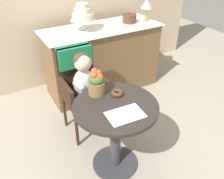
% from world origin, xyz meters
% --- Properties ---
extents(ground_plane, '(8.00, 8.00, 0.00)m').
position_xyz_m(ground_plane, '(0.00, 0.00, 0.00)').
color(ground_plane, gray).
extents(cafe_table, '(0.72, 0.72, 0.72)m').
position_xyz_m(cafe_table, '(0.00, 0.00, 0.51)').
color(cafe_table, '#282321').
rests_on(cafe_table, ground).
extents(wicker_chair, '(0.42, 0.45, 0.95)m').
position_xyz_m(wicker_chair, '(-0.04, 0.69, 0.64)').
color(wicker_chair, '#332114').
rests_on(wicker_chair, ground).
extents(seated_child, '(0.27, 0.32, 0.73)m').
position_xyz_m(seated_child, '(-0.04, 0.53, 0.68)').
color(seated_child, silver).
rests_on(seated_child, ground).
extents(paper_napkin, '(0.30, 0.21, 0.00)m').
position_xyz_m(paper_napkin, '(0.00, -0.15, 0.72)').
color(paper_napkin, white).
rests_on(paper_napkin, cafe_table).
extents(donut_front, '(0.11, 0.11, 0.04)m').
position_xyz_m(donut_front, '(0.09, 0.12, 0.74)').
color(donut_front, '#4C2D19').
rests_on(donut_front, cafe_table).
extents(flower_vase, '(0.15, 0.15, 0.24)m').
position_xyz_m(flower_vase, '(-0.06, 0.23, 0.83)').
color(flower_vase, brown).
rests_on(flower_vase, cafe_table).
extents(display_counter, '(1.56, 0.62, 0.90)m').
position_xyz_m(display_counter, '(0.55, 1.30, 0.45)').
color(display_counter, brown).
rests_on(display_counter, ground).
extents(tiered_cake_stand, '(0.30, 0.30, 0.33)m').
position_xyz_m(tiered_cake_stand, '(0.30, 1.30, 1.10)').
color(tiered_cake_stand, silver).
rests_on(tiered_cake_stand, display_counter).
extents(round_layer_cake, '(0.19, 0.19, 0.14)m').
position_xyz_m(round_layer_cake, '(0.97, 1.31, 0.96)').
color(round_layer_cake, '#4C2D1E').
rests_on(round_layer_cake, display_counter).
extents(table_lamp, '(0.15, 0.15, 0.28)m').
position_xyz_m(table_lamp, '(1.19, 1.25, 1.12)').
color(table_lamp, '#B28C47').
rests_on(table_lamp, display_counter).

